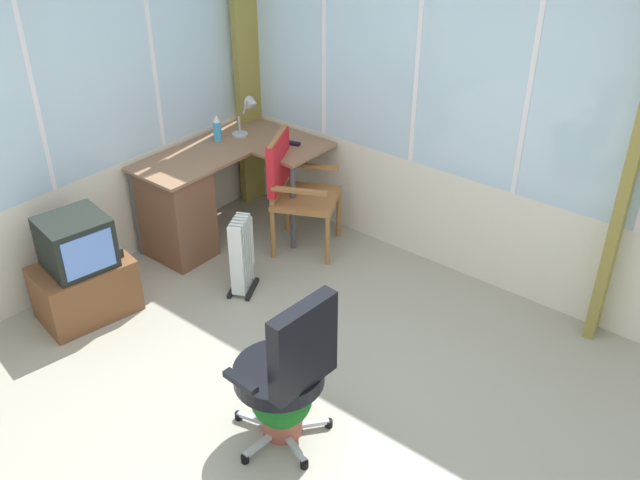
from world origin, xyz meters
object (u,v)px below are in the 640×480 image
at_px(office_chair, 289,365).
at_px(wooden_armchair, 290,180).
at_px(desk_lamp, 250,110).
at_px(space_heater, 242,253).
at_px(desk, 184,205).
at_px(tv_on_stand, 83,273).
at_px(tv_remote, 291,143).
at_px(spray_bottle, 217,128).
at_px(potted_plant, 283,399).

bearing_deg(office_chair, wooden_armchair, 40.84).
bearing_deg(desk_lamp, space_heater, -140.78).
height_order(desk_lamp, wooden_armchair, desk_lamp).
bearing_deg(office_chair, desk, 62.71).
xyz_separation_m(wooden_armchair, tv_on_stand, (-1.60, 0.51, -0.26)).
distance_m(desk_lamp, wooden_armchair, 0.72).
relative_size(desk, wooden_armchair, 1.46).
bearing_deg(space_heater, wooden_armchair, 10.71).
relative_size(desk, tv_remote, 9.28).
xyz_separation_m(desk, tv_on_stand, (-1.01, -0.08, -0.08)).
xyz_separation_m(spray_bottle, wooden_armchair, (0.07, -0.71, -0.27)).
distance_m(desk, desk_lamp, 0.95).
bearing_deg(potted_plant, wooden_armchair, 39.70).
bearing_deg(office_chair, desk_lamp, 47.73).
distance_m(space_heater, potted_plant, 1.47).
bearing_deg(office_chair, spray_bottle, 53.80).
bearing_deg(potted_plant, desk, 62.55).
bearing_deg(spray_bottle, office_chair, -126.20).
distance_m(tv_remote, potted_plant, 2.40).
height_order(desk_lamp, spray_bottle, desk_lamp).
bearing_deg(desk_lamp, tv_on_stand, -177.70).
xyz_separation_m(space_heater, potted_plant, (-0.88, -1.17, -0.06)).
height_order(desk_lamp, potted_plant, desk_lamp).
xyz_separation_m(desk_lamp, tv_remote, (0.05, -0.39, -0.20)).
height_order(desk, wooden_armchair, wooden_armchair).
bearing_deg(tv_remote, desk, 141.36).
xyz_separation_m(tv_remote, office_chair, (-1.85, -1.58, -0.21)).
bearing_deg(spray_bottle, desk, -167.14).
bearing_deg(wooden_armchair, desk, 134.76).
bearing_deg(wooden_armchair, tv_on_stand, 162.19).
relative_size(spray_bottle, office_chair, 0.22).
xyz_separation_m(desk, space_heater, (-0.10, -0.72, -0.11)).
distance_m(wooden_armchair, potted_plant, 2.07).
height_order(spray_bottle, wooden_armchair, spray_bottle).
relative_size(spray_bottle, space_heater, 0.36).
xyz_separation_m(desk_lamp, tv_on_stand, (-1.78, -0.07, -0.63)).
relative_size(spray_bottle, wooden_armchair, 0.23).
relative_size(desk, spray_bottle, 6.45).
bearing_deg(potted_plant, space_heater, 53.09).
distance_m(desk, space_heater, 0.74).
xyz_separation_m(spray_bottle, tv_on_stand, (-1.52, -0.19, -0.52)).
xyz_separation_m(tv_on_stand, space_heater, (0.91, -0.64, -0.04)).
height_order(desk, desk_lamp, desk_lamp).
xyz_separation_m(desk_lamp, office_chair, (-1.79, -1.97, -0.40)).
relative_size(office_chair, space_heater, 1.67).
bearing_deg(wooden_armchair, potted_plant, -140.30).
xyz_separation_m(tv_remote, space_heater, (-0.93, -0.32, -0.47)).
bearing_deg(desk_lamp, spray_bottle, 154.65).
bearing_deg(office_chair, potted_plant, 66.37).
relative_size(tv_remote, potted_plant, 0.35).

